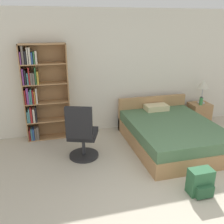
# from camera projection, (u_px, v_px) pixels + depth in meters

# --- Properties ---
(wall_back) EXTENTS (9.00, 0.06, 2.60)m
(wall_back) POSITION_uv_depth(u_px,v_px,m) (126.00, 71.00, 5.49)
(wall_back) COLOR silver
(wall_back) RESTS_ON ground_plane
(bookshelf) EXTENTS (0.89, 0.27, 1.95)m
(bookshelf) POSITION_uv_depth(u_px,v_px,m) (40.00, 93.00, 4.98)
(bookshelf) COLOR #AD7F51
(bookshelf) RESTS_ON ground_plane
(bed) EXTENTS (1.60, 2.06, 0.74)m
(bed) POSITION_uv_depth(u_px,v_px,m) (170.00, 133.00, 4.95)
(bed) COLOR #AD7F51
(bed) RESTS_ON ground_plane
(office_chair) EXTENTS (0.63, 0.69, 1.05)m
(office_chair) POSITION_uv_depth(u_px,v_px,m) (82.00, 135.00, 4.33)
(office_chair) COLOR #232326
(office_chair) RESTS_ON ground_plane
(nightstand) EXTENTS (0.47, 0.41, 0.51)m
(nightstand) POSITION_uv_depth(u_px,v_px,m) (199.00, 114.00, 5.97)
(nightstand) COLOR #AD7F51
(nightstand) RESTS_ON ground_plane
(table_lamp) EXTENTS (0.25, 0.25, 0.56)m
(table_lamp) POSITION_uv_depth(u_px,v_px,m) (203.00, 85.00, 5.77)
(table_lamp) COLOR #B2B2B7
(table_lamp) RESTS_ON nightstand
(water_bottle) EXTENTS (0.08, 0.08, 0.19)m
(water_bottle) POSITION_uv_depth(u_px,v_px,m) (201.00, 101.00, 5.76)
(water_bottle) COLOR #3F8C4C
(water_bottle) RESTS_ON nightstand
(backpack_green) EXTENTS (0.34, 0.27, 0.38)m
(backpack_green) POSITION_uv_depth(u_px,v_px,m) (201.00, 182.00, 3.53)
(backpack_green) COLOR #2D603D
(backpack_green) RESTS_ON ground_plane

